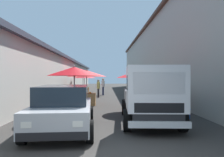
# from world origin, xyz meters

# --- Properties ---
(ground) EXTENTS (90.00, 90.00, 0.00)m
(ground) POSITION_xyz_m (13.50, 0.00, 0.00)
(ground) COLOR #33302D
(building_left_whitewash) EXTENTS (49.80, 7.50, 3.68)m
(building_left_whitewash) POSITION_xyz_m (15.75, 7.41, 1.85)
(building_left_whitewash) COLOR beige
(building_left_whitewash) RESTS_ON ground
(building_right_concrete) EXTENTS (49.80, 7.50, 7.08)m
(building_right_concrete) POSITION_xyz_m (15.75, -7.41, 3.55)
(building_right_concrete) COLOR #A39E93
(building_right_concrete) RESTS_ON ground
(fruit_stall_far_left) EXTENTS (2.27, 2.27, 2.25)m
(fruit_stall_far_left) POSITION_xyz_m (5.41, 1.57, 1.76)
(fruit_stall_far_left) COLOR #9E9EA3
(fruit_stall_far_left) RESTS_ON ground
(fruit_stall_near_right) EXTENTS (2.63, 2.63, 2.30)m
(fruit_stall_near_right) POSITION_xyz_m (15.94, 2.30, 1.75)
(fruit_stall_near_right) COLOR #9E9EA3
(fruit_stall_near_right) RESTS_ON ground
(fruit_stall_near_left) EXTENTS (2.47, 2.47, 2.09)m
(fruit_stall_near_left) POSITION_xyz_m (19.54, 2.56, 1.60)
(fruit_stall_near_left) COLOR #9E9EA3
(fruit_stall_near_left) RESTS_ON ground
(fruit_stall_mid_lane) EXTENTS (2.61, 2.61, 2.23)m
(fruit_stall_mid_lane) POSITION_xyz_m (7.26, -1.63, 1.70)
(fruit_stall_mid_lane) COLOR #9E9EA3
(fruit_stall_mid_lane) RESTS_ON ground
(fruit_stall_far_right) EXTENTS (2.52, 2.52, 2.25)m
(fruit_stall_far_right) POSITION_xyz_m (9.89, 1.42, 1.71)
(fruit_stall_far_right) COLOR #9E9EA3
(fruit_stall_far_right) RESTS_ON ground
(hatchback_car) EXTENTS (4.01, 2.13, 1.45)m
(hatchback_car) POSITION_xyz_m (3.20, 1.59, 0.74)
(hatchback_car) COLOR #ADAFB5
(hatchback_car) RESTS_ON ground
(delivery_truck) EXTENTS (5.01, 2.18, 2.08)m
(delivery_truck) POSITION_xyz_m (3.70, -1.36, 1.04)
(delivery_truck) COLOR black
(delivery_truck) RESTS_ON ground
(vendor_by_crates) EXTENTS (0.62, 0.28, 1.55)m
(vendor_by_crates) POSITION_xyz_m (14.98, 0.91, 0.89)
(vendor_by_crates) COLOR #232328
(vendor_by_crates) RESTS_ON ground
(vendor_in_shade) EXTENTS (0.63, 0.32, 1.64)m
(vendor_in_shade) POSITION_xyz_m (17.55, 0.54, 0.95)
(vendor_in_shade) COLOR navy
(vendor_in_shade) RESTS_ON ground
(parked_scooter) EXTENTS (1.68, 0.53, 1.14)m
(parked_scooter) POSITION_xyz_m (10.75, -1.69, 0.45)
(parked_scooter) COLOR black
(parked_scooter) RESTS_ON ground
(plastic_stool) EXTENTS (0.30, 0.30, 0.43)m
(plastic_stool) POSITION_xyz_m (5.07, -3.12, 0.33)
(plastic_stool) COLOR #194CB2
(plastic_stool) RESTS_ON ground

